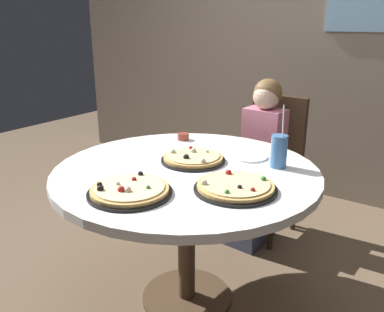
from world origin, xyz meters
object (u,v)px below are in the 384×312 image
(chair_wooden, at_px, (270,158))
(sauce_bowl, at_px, (183,137))
(diner_child, at_px, (257,171))
(dining_table, at_px, (186,186))
(pizza_veggie, at_px, (129,190))
(pizza_cheese, at_px, (193,158))
(pizza_pepperoni, at_px, (235,187))
(plate_small, at_px, (250,157))
(soda_cup, at_px, (279,151))

(chair_wooden, distance_m, sauce_bowl, 0.71)
(diner_child, bearing_deg, dining_table, -89.66)
(chair_wooden, bearing_deg, pizza_veggie, -90.83)
(pizza_cheese, distance_m, pizza_pepperoni, 0.41)
(diner_child, xyz_separation_m, plate_small, (0.19, -0.49, 0.27))
(diner_child, relative_size, pizza_pepperoni, 3.05)
(pizza_cheese, relative_size, soda_cup, 1.07)
(dining_table, distance_m, pizza_pepperoni, 0.36)
(dining_table, relative_size, plate_small, 7.14)
(sauce_bowl, height_order, plate_small, sauce_bowl)
(dining_table, bearing_deg, pizza_pepperoni, -16.55)
(pizza_cheese, bearing_deg, pizza_pepperoni, -29.49)
(chair_wooden, relative_size, soda_cup, 3.10)
(pizza_pepperoni, xyz_separation_m, soda_cup, (0.03, 0.37, 0.06))
(soda_cup, xyz_separation_m, plate_small, (-0.18, 0.05, -0.08))
(pizza_cheese, distance_m, plate_small, 0.30)
(diner_child, distance_m, sauce_bowl, 0.59)
(diner_child, bearing_deg, pizza_pepperoni, -69.97)
(pizza_pepperoni, distance_m, sauce_bowl, 0.80)
(pizza_veggie, xyz_separation_m, sauce_bowl, (-0.29, 0.77, 0.00))
(chair_wooden, distance_m, pizza_pepperoni, 1.16)
(chair_wooden, height_order, sauce_bowl, chair_wooden)
(sauce_bowl, bearing_deg, chair_wooden, 62.69)
(pizza_pepperoni, xyz_separation_m, sauce_bowl, (-0.63, 0.49, 0.00))
(dining_table, xyz_separation_m, chair_wooden, (0.01, 0.99, -0.13))
(pizza_veggie, bearing_deg, diner_child, 89.55)
(soda_cup, bearing_deg, pizza_pepperoni, -94.88)
(sauce_bowl, xyz_separation_m, plate_small, (0.48, -0.07, -0.02))
(sauce_bowl, bearing_deg, dining_table, -52.37)
(dining_table, height_order, sauce_bowl, sauce_bowl)
(chair_wooden, xyz_separation_m, plate_small, (0.17, -0.67, 0.22))
(chair_wooden, relative_size, pizza_cheese, 2.89)
(pizza_cheese, bearing_deg, diner_child, 87.76)
(chair_wooden, bearing_deg, pizza_pepperoni, -73.63)
(dining_table, xyz_separation_m, diner_child, (-0.00, 0.81, -0.18))
(pizza_cheese, height_order, plate_small, pizza_cheese)
(dining_table, relative_size, soda_cup, 4.19)
(pizza_veggie, relative_size, pizza_pepperoni, 0.99)
(diner_child, xyz_separation_m, pizza_veggie, (-0.01, -1.19, 0.28))
(pizza_pepperoni, bearing_deg, soda_cup, 85.12)
(pizza_veggie, relative_size, sauce_bowl, 5.04)
(pizza_pepperoni, bearing_deg, sauce_bowl, 142.06)
(diner_child, distance_m, plate_small, 0.59)
(chair_wooden, xyz_separation_m, pizza_cheese, (-0.04, -0.88, 0.24))
(diner_child, height_order, soda_cup, diner_child)
(dining_table, relative_size, pizza_cheese, 3.92)
(pizza_veggie, bearing_deg, soda_cup, 60.56)
(dining_table, bearing_deg, pizza_veggie, -92.11)
(diner_child, bearing_deg, sauce_bowl, -125.66)
(dining_table, xyz_separation_m, sauce_bowl, (-0.30, 0.39, 0.11))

